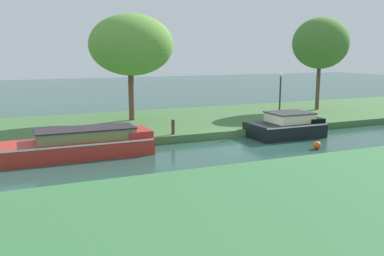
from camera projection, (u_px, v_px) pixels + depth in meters
ground_plane at (256, 145)px, 21.08m from camera, size 120.00×120.00×0.00m
riverbank_far at (199, 121)px, 27.36m from camera, size 72.00×10.00×0.40m
red_barge at (82, 144)px, 18.75m from camera, size 6.61×2.15×1.28m
black_narrowboat at (286, 126)px, 23.11m from camera, size 4.01×2.43×1.37m
willow_tree_left at (132, 45)px, 25.24m from camera, size 5.21×4.11×6.56m
willow_tree_centre at (321, 43)px, 30.34m from camera, size 4.27×3.78×6.77m
lamp_post at (280, 92)px, 24.64m from camera, size 0.24×0.24×3.04m
mooring_post_near at (173, 127)px, 21.72m from camera, size 0.18×0.18×0.78m
channel_buoy at (317, 145)px, 20.18m from camera, size 0.38×0.38×0.38m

